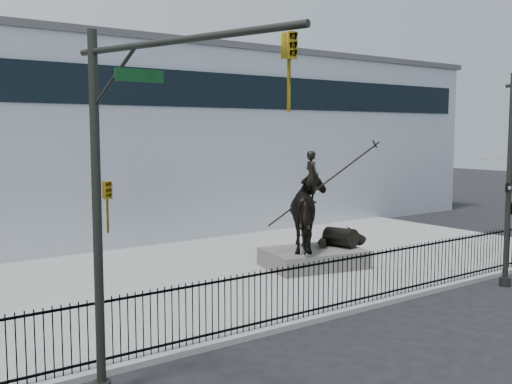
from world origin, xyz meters
TOP-DOWN VIEW (x-y plane):
  - ground at (0.00, 0.00)m, footprint 120.00×120.00m
  - plaza at (0.00, 7.00)m, footprint 30.00×12.00m
  - building at (0.00, 20.00)m, footprint 44.00×14.00m
  - picket_fence at (0.00, 1.25)m, footprint 22.10×0.10m
  - statue_plinth at (3.33, 5.61)m, footprint 3.93×3.09m
  - equestrian_statue at (3.40, 5.60)m, footprint 4.41×3.21m
  - traffic_signal_left at (-6.75, -0.62)m, footprint 1.52×4.84m

SIDE VIEW (x-z plane):
  - ground at x=0.00m, z-range 0.00..0.00m
  - plaza at x=0.00m, z-range 0.00..0.15m
  - statue_plinth at x=3.33m, z-range 0.15..0.81m
  - picket_fence at x=0.00m, z-range 0.15..1.65m
  - equestrian_statue at x=3.40m, z-range 0.28..4.09m
  - traffic_signal_left at x=-6.75m, z-range 0.53..7.53m
  - building at x=0.00m, z-range 0.00..9.00m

